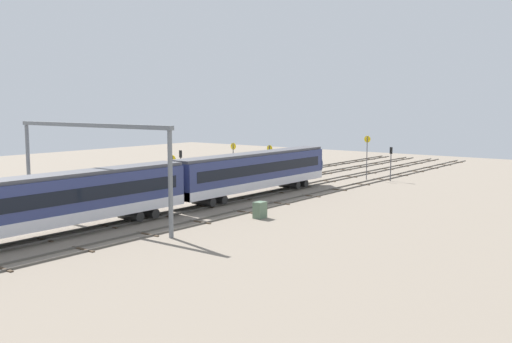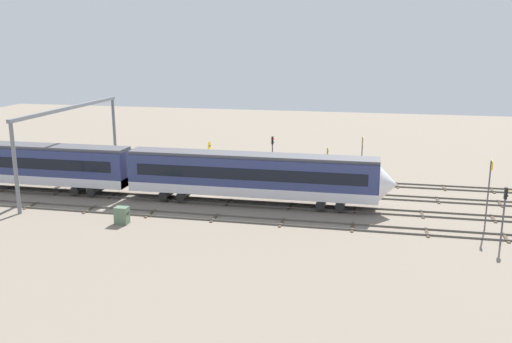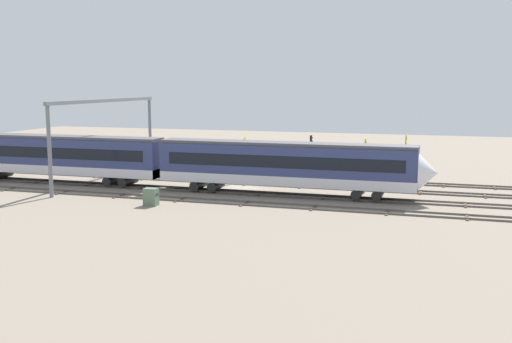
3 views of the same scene
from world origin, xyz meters
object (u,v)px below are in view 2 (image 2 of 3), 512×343
Objects in this scene: train at (25,166)px; overhead_gantry at (71,126)px; speed_sign_near_foreground at (327,167)px; signal_light_trackside_approach at (504,208)px; signal_light_trackside_departure at (272,150)px; speed_sign_mid_trackside at (362,152)px; speed_sign_distant_end at (209,156)px; relay_cabinet at (122,215)px; speed_sign_far_trackside at (489,186)px.

train is 6.27m from overhead_gantry.
speed_sign_near_foreground is (27.08, 0.55, -3.34)m from overhead_gantry.
overhead_gantry is at bearing 167.49° from signal_light_trackside_approach.
speed_sign_mid_trackside is at bearing 0.08° from signal_light_trackside_departure.
signal_light_trackside_departure is (6.14, 4.88, -0.10)m from speed_sign_distant_end.
signal_light_trackside_approach is 3.07× the size of relay_cabinet.
signal_light_trackside_approach is 0.99× the size of signal_light_trackside_departure.
signal_light_trackside_departure is 3.09× the size of relay_cabinet.
speed_sign_far_trackside is at bearing -4.24° from train.
speed_sign_near_foreground is at bearing 154.77° from speed_sign_far_trackside.
speed_sign_far_trackside is at bearing -54.96° from speed_sign_mid_trackside.
overhead_gantry is at bearing 134.57° from relay_cabinet.
overhead_gantry is 4.06× the size of speed_sign_mid_trackside.
speed_sign_far_trackside is at bearing -8.26° from overhead_gantry.
speed_sign_far_trackside is 1.31× the size of signal_light_trackside_approach.
speed_sign_far_trackside is (10.54, -15.03, 0.58)m from speed_sign_mid_trackside.
speed_sign_mid_trackside reaches higher than speed_sign_distant_end.
signal_light_trackside_departure reaches higher than signal_light_trackside_approach.
relay_cabinet is (10.43, -10.59, -5.89)m from overhead_gantry.
relay_cabinet is at bearing -103.29° from speed_sign_distant_end.
speed_sign_far_trackside reaches higher than speed_sign_distant_end.
speed_sign_mid_trackside is 1.07× the size of speed_sign_distant_end.
signal_light_trackside_approach is 28.09m from signal_light_trackside_departure.
overhead_gantry is 4.32× the size of speed_sign_distant_end.
speed_sign_distant_end is 1.02× the size of signal_light_trackside_approach.
speed_sign_mid_trackside is 0.83× the size of speed_sign_far_trackside.
signal_light_trackside_departure is (-21.33, 18.28, 0.02)m from signal_light_trackside_approach.
overhead_gantry is 4.40× the size of signal_light_trackside_departure.
speed_sign_distant_end is (-13.15, 3.66, -0.18)m from speed_sign_near_foreground.
speed_sign_distant_end is (18.03, 6.81, 0.46)m from train.
overhead_gantry is at bearing -155.62° from signal_light_trackside_departure.
signal_light_trackside_departure is (24.16, 11.69, 0.37)m from train.
train is 45.05m from speed_sign_far_trackside.
signal_light_trackside_approach is at bearing -40.60° from signal_light_trackside_departure.
train is at bearing -161.19° from speed_sign_mid_trackside.
train reaches higher than signal_light_trackside_approach.
signal_light_trackside_approach is at bearing -12.51° from overhead_gantry.
overhead_gantry is at bearing -178.84° from speed_sign_near_foreground.
overhead_gantry is at bearing 32.37° from train.
speed_sign_near_foreground is at bearing 1.16° from overhead_gantry.
speed_sign_near_foreground is 13.65m from speed_sign_distant_end.
speed_sign_far_trackside is 28.74m from speed_sign_distant_end.
speed_sign_far_trackside reaches higher than train.
speed_sign_mid_trackside reaches higher than train.
speed_sign_near_foreground is 9.14m from speed_sign_mid_trackside.
speed_sign_mid_trackside reaches higher than relay_cabinet.
train is at bearing 175.76° from speed_sign_far_trackside.
train is 31.34m from speed_sign_near_foreground.
overhead_gantry is 15.99m from relay_cabinet.
relay_cabinet is (-9.63, -19.69, -2.27)m from signal_light_trackside_departure.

